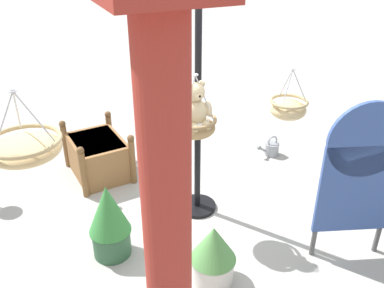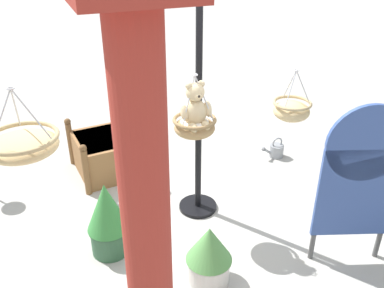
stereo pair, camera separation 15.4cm
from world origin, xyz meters
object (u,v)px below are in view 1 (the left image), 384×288
at_px(teddy_bear, 196,108).
at_px(greenhouse_pillar_left, 169,288).
at_px(potted_plant_small_succulent, 371,178).
at_px(potted_plant_bushy_green, 109,220).
at_px(watering_can, 271,148).
at_px(potted_plant_broad_leaf, 213,254).
at_px(hanging_basket_with_teddy, 195,126).
at_px(hanging_basket_left_high, 288,108).
at_px(display_sign_board, 361,171).
at_px(wooden_planter_box, 98,156).
at_px(hanging_basket_right_low, 25,148).
at_px(display_pole_central, 198,147).

relative_size(teddy_bear, greenhouse_pillar_left, 0.16).
relative_size(greenhouse_pillar_left, potted_plant_small_succulent, 5.02).
relative_size(potted_plant_bushy_green, watering_can, 2.30).
distance_m(potted_plant_bushy_green, potted_plant_broad_leaf, 1.06).
bearing_deg(teddy_bear, watering_can, -149.64).
distance_m(hanging_basket_with_teddy, hanging_basket_left_high, 1.40).
xyz_separation_m(hanging_basket_with_teddy, potted_plant_bushy_green, (0.95, 0.08, -0.79)).
distance_m(hanging_basket_with_teddy, potted_plant_bushy_green, 1.24).
distance_m(potted_plant_small_succulent, display_sign_board, 1.36).
distance_m(teddy_bear, potted_plant_bushy_green, 1.38).
height_order(potted_plant_small_succulent, watering_can, potted_plant_small_succulent).
bearing_deg(hanging_basket_left_high, watering_can, -115.20).
bearing_deg(potted_plant_small_succulent, potted_plant_broad_leaf, 9.86).
distance_m(hanging_basket_left_high, watering_can, 1.18).
xyz_separation_m(hanging_basket_with_teddy, wooden_planter_box, (0.71, -1.48, -0.93)).
bearing_deg(hanging_basket_with_teddy, watering_can, -150.23).
bearing_deg(wooden_planter_box, potted_plant_small_succulent, 146.66).
distance_m(hanging_basket_right_low, greenhouse_pillar_left, 1.78).
xyz_separation_m(greenhouse_pillar_left, display_sign_board, (-2.22, -0.88, -0.39)).
distance_m(display_pole_central, potted_plant_small_succulent, 2.18).
bearing_deg(greenhouse_pillar_left, wooden_planter_box, -95.44).
distance_m(teddy_bear, potted_plant_small_succulent, 2.47).
height_order(greenhouse_pillar_left, display_sign_board, greenhouse_pillar_left).
bearing_deg(watering_can, hanging_basket_with_teddy, 29.77).
height_order(display_pole_central, display_sign_board, display_pole_central).
distance_m(hanging_basket_with_teddy, watering_can, 2.21).
relative_size(greenhouse_pillar_left, display_sign_board, 1.70).
relative_size(greenhouse_pillar_left, potted_plant_broad_leaf, 4.60).
height_order(hanging_basket_right_low, display_sign_board, hanging_basket_right_low).
distance_m(teddy_bear, watering_can, 2.33).
xyz_separation_m(hanging_basket_right_low, greenhouse_pillar_left, (-0.52, 1.70, -0.07)).
bearing_deg(display_pole_central, hanging_basket_right_low, 15.50).
xyz_separation_m(hanging_basket_left_high, potted_plant_small_succulent, (-0.80, 0.71, -0.77)).
bearing_deg(potted_plant_bushy_green, watering_can, -158.50).
height_order(display_pole_central, potted_plant_small_succulent, display_pole_central).
xyz_separation_m(display_pole_central, hanging_basket_right_low, (1.71, 0.47, 0.62)).
bearing_deg(display_pole_central, watering_can, -155.12).
relative_size(potted_plant_broad_leaf, display_sign_board, 0.37).
bearing_deg(display_sign_board, watering_can, -103.64).
distance_m(potted_plant_bushy_green, potted_plant_small_succulent, 3.13).
height_order(hanging_basket_left_high, greenhouse_pillar_left, greenhouse_pillar_left).
relative_size(display_pole_central, display_sign_board, 1.54).
height_order(potted_plant_broad_leaf, watering_can, potted_plant_broad_leaf).
bearing_deg(teddy_bear, potted_plant_small_succulent, 169.80).
bearing_deg(display_pole_central, greenhouse_pillar_left, 61.39).
xyz_separation_m(hanging_basket_with_teddy, display_sign_board, (-1.18, 1.05, -0.23)).
height_order(hanging_basket_right_low, potted_plant_broad_leaf, hanging_basket_right_low).
distance_m(teddy_bear, wooden_planter_box, 2.01).
distance_m(display_pole_central, potted_plant_broad_leaf, 1.23).
bearing_deg(greenhouse_pillar_left, potted_plant_small_succulent, -154.59).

